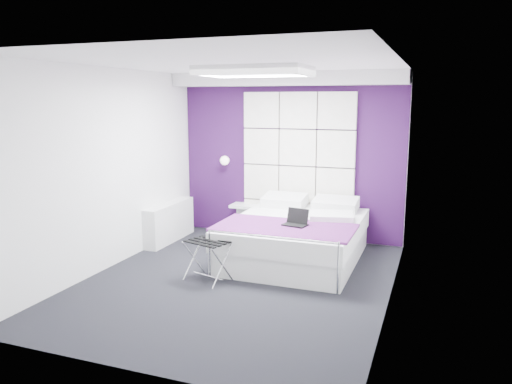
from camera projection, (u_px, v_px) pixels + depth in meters
floor at (237, 281)px, 6.10m from camera, size 4.40×4.40×0.00m
ceiling at (236, 63)px, 5.63m from camera, size 4.40×4.40×0.00m
wall_back at (290, 157)px, 7.90m from camera, size 3.60×0.00×3.60m
wall_left at (109, 169)px, 6.48m from camera, size 0.00×4.40×4.40m
wall_right at (394, 185)px, 5.25m from camera, size 0.00×4.40×4.40m
accent_wall at (290, 157)px, 7.89m from camera, size 3.58×0.02×2.58m
soffit at (286, 79)px, 7.45m from camera, size 3.58×0.50×0.20m
headboard at (298, 166)px, 7.82m from camera, size 1.80×0.08×2.30m
skylight at (254, 70)px, 6.20m from camera, size 1.36×0.86×0.12m
wall_lamp at (226, 160)px, 8.14m from camera, size 0.15×0.15×0.15m
radiator at (169, 222)px, 7.83m from camera, size 0.22×1.20×0.60m
bed at (296, 237)px, 6.90m from camera, size 1.76×2.13×0.74m
nightstand at (244, 206)px, 8.12m from camera, size 0.40×0.31×0.04m
luggage_rack at (208, 261)px, 6.10m from camera, size 0.51×0.37×0.50m
laptop at (296, 221)px, 6.41m from camera, size 0.30×0.21×0.22m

